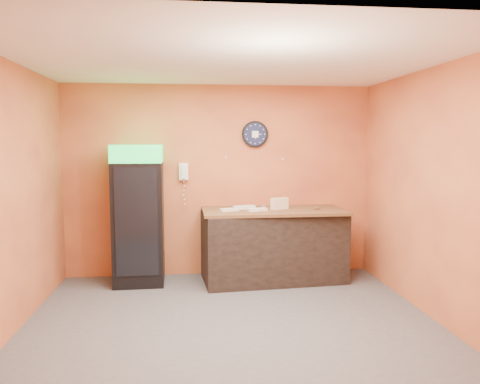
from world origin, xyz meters
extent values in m
plane|color=#47474C|center=(0.00, 0.00, 0.00)|extent=(4.50, 4.50, 0.00)
cube|color=orange|center=(0.00, 2.00, 1.40)|extent=(4.50, 0.02, 2.80)
cube|color=orange|center=(-2.25, 0.00, 1.40)|extent=(0.02, 4.00, 2.80)
cube|color=orange|center=(2.25, 0.00, 1.40)|extent=(0.02, 4.00, 2.80)
cube|color=white|center=(0.00, 0.00, 2.80)|extent=(4.50, 4.00, 0.02)
cube|color=black|center=(-1.15, 1.65, 0.85)|extent=(0.69, 0.69, 1.69)
cube|color=green|center=(-1.15, 1.65, 1.81)|extent=(0.69, 0.69, 0.24)
cube|color=black|center=(-1.16, 1.31, 0.92)|extent=(0.56, 0.03, 1.45)
cube|color=black|center=(0.74, 1.56, 0.49)|extent=(2.03, 1.03, 0.98)
cylinder|color=black|center=(0.53, 1.98, 2.09)|extent=(0.39, 0.05, 0.39)
cylinder|color=#0F1433|center=(0.53, 1.95, 2.09)|extent=(0.33, 0.01, 0.33)
cube|color=white|center=(0.53, 1.94, 2.09)|extent=(0.09, 0.00, 0.09)
cube|color=white|center=(-0.52, 1.96, 1.54)|extent=(0.13, 0.08, 0.24)
cube|color=white|center=(-0.52, 1.91, 1.54)|extent=(0.06, 0.04, 0.20)
cube|color=brown|center=(0.74, 1.56, 1.00)|extent=(2.00, 1.00, 0.04)
cube|color=beige|center=(0.82, 1.55, 1.05)|extent=(0.27, 0.18, 0.05)
cube|color=beige|center=(0.82, 1.55, 1.11)|extent=(0.27, 0.18, 0.05)
cube|color=beige|center=(0.82, 1.55, 1.16)|extent=(0.27, 0.18, 0.05)
cube|color=silver|center=(0.10, 1.46, 1.04)|extent=(0.27, 0.18, 0.04)
cube|color=silver|center=(0.49, 1.43, 1.04)|extent=(0.28, 0.18, 0.04)
cube|color=silver|center=(0.33, 1.65, 1.05)|extent=(0.33, 0.19, 0.04)
cylinder|color=silver|center=(0.60, 1.59, 1.05)|extent=(0.06, 0.06, 0.06)
camera|label=1|loc=(-0.44, -4.89, 1.96)|focal=35.00mm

